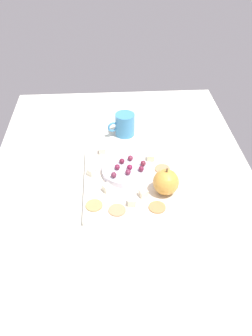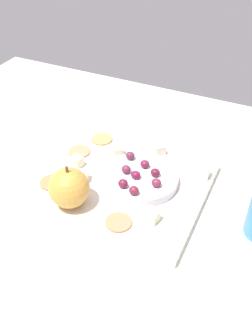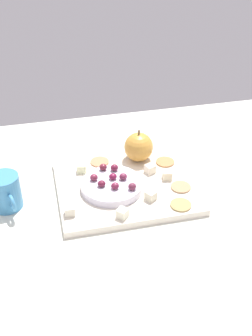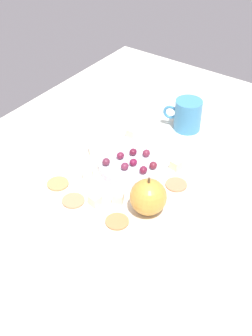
{
  "view_description": "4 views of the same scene",
  "coord_description": "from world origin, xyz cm",
  "px_view_note": "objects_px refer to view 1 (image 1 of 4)",
  "views": [
    {
      "loc": [
        81.87,
        -4.17,
        78.11
      ],
      "look_at": [
        -1.94,
        1.06,
        9.99
      ],
      "focal_mm": 37.34,
      "sensor_mm": 36.0,
      "label": 1
    },
    {
      "loc": [
        -25.73,
        54.66,
        57.25
      ],
      "look_at": [
        -1.37,
        3.24,
        11.22
      ],
      "focal_mm": 40.38,
      "sensor_mm": 36.0,
      "label": 2
    },
    {
      "loc": [
        -18.53,
        -78.62,
        68.67
      ],
      "look_at": [
        0.66,
        4.14,
        10.07
      ],
      "focal_mm": 44.6,
      "sensor_mm": 36.0,
      "label": 3
    },
    {
      "loc": [
        65.11,
        48.67,
        73.37
      ],
      "look_at": [
        0.43,
        2.7,
        10.13
      ],
      "focal_mm": 48.54,
      "sensor_mm": 36.0,
      "label": 4
    }
  ],
  "objects_px": {
    "apple_whole": "(166,182)",
    "cheese_cube_0": "(151,157)",
    "cracker_0": "(94,205)",
    "cheese_cube_4": "(132,202)",
    "cracker_1": "(162,169)",
    "grape_6": "(114,175)",
    "cracker_2": "(117,210)",
    "grape_4": "(141,169)",
    "cheese_cube_2": "(107,188)",
    "grape_7": "(130,167)",
    "grape_1": "(128,172)",
    "cup": "(125,125)",
    "grape_3": "(130,158)",
    "grape_0": "(123,161)",
    "cracker_3": "(157,207)",
    "cheese_cube_1": "(92,172)",
    "grape_5": "(143,163)",
    "serving_dish": "(126,170)",
    "platter": "(131,183)",
    "cheese_cube_5": "(102,150)",
    "cheese_cube_3": "(143,193)",
    "grape_2": "(117,167)"
  },
  "relations": [
    {
      "from": "grape_3",
      "to": "grape_6",
      "type": "xyz_separation_m",
      "value": [
        0.08,
        -0.06,
        0.0
      ]
    },
    {
      "from": "platter",
      "to": "cheese_cube_5",
      "type": "bearing_deg",
      "value": -150.13
    },
    {
      "from": "apple_whole",
      "to": "cheese_cube_0",
      "type": "height_order",
      "value": "apple_whole"
    },
    {
      "from": "apple_whole",
      "to": "cracker_0",
      "type": "xyz_separation_m",
      "value": [
        0.05,
        -0.21,
        -0.04
      ]
    },
    {
      "from": "cup",
      "to": "cracker_2",
      "type": "bearing_deg",
      "value": -6.31
    },
    {
      "from": "apple_whole",
      "to": "grape_5",
      "type": "bearing_deg",
      "value": -152.29
    },
    {
      "from": "cracker_1",
      "to": "grape_0",
      "type": "height_order",
      "value": "grape_0"
    },
    {
      "from": "grape_0",
      "to": "cheese_cube_1",
      "type": "bearing_deg",
      "value": -74.15
    },
    {
      "from": "cheese_cube_0",
      "to": "cracker_3",
      "type": "relative_size",
      "value": 0.45
    },
    {
      "from": "cheese_cube_2",
      "to": "grape_7",
      "type": "height_order",
      "value": "grape_7"
    },
    {
      "from": "grape_6",
      "to": "apple_whole",
      "type": "bearing_deg",
      "value": 70.21
    },
    {
      "from": "cracker_0",
      "to": "grape_2",
      "type": "bearing_deg",
      "value": 152.48
    },
    {
      "from": "cracker_2",
      "to": "grape_4",
      "type": "relative_size",
      "value": 2.54
    },
    {
      "from": "cheese_cube_1",
      "to": "cup",
      "type": "height_order",
      "value": "cup"
    },
    {
      "from": "cheese_cube_4",
      "to": "cracker_1",
      "type": "xyz_separation_m",
      "value": [
        -0.15,
        0.11,
        -0.01
      ]
    },
    {
      "from": "cheese_cube_4",
      "to": "platter",
      "type": "bearing_deg",
      "value": 177.9
    },
    {
      "from": "cracker_2",
      "to": "grape_0",
      "type": "bearing_deg",
      "value": 171.69
    },
    {
      "from": "serving_dish",
      "to": "cracker_3",
      "type": "distance_m",
      "value": 0.18
    },
    {
      "from": "apple_whole",
      "to": "cheese_cube_4",
      "type": "distance_m",
      "value": 0.12
    },
    {
      "from": "cracker_2",
      "to": "cup",
      "type": "distance_m",
      "value": 0.42
    },
    {
      "from": "cheese_cube_5",
      "to": "cracker_0",
      "type": "relative_size",
      "value": 0.45
    },
    {
      "from": "cheese_cube_0",
      "to": "grape_0",
      "type": "relative_size",
      "value": 1.16
    },
    {
      "from": "cheese_cube_1",
      "to": "cheese_cube_4",
      "type": "xyz_separation_m",
      "value": [
        0.14,
        0.12,
        0.0
      ]
    },
    {
      "from": "grape_1",
      "to": "grape_0",
      "type": "bearing_deg",
      "value": -168.19
    },
    {
      "from": "cheese_cube_4",
      "to": "cracker_0",
      "type": "relative_size",
      "value": 0.45
    },
    {
      "from": "platter",
      "to": "cracker_3",
      "type": "distance_m",
      "value": 0.14
    },
    {
      "from": "serving_dish",
      "to": "grape_2",
      "type": "distance_m",
      "value": 0.03
    },
    {
      "from": "platter",
      "to": "grape_4",
      "type": "xyz_separation_m",
      "value": [
        -0.02,
        0.03,
        0.04
      ]
    },
    {
      "from": "grape_3",
      "to": "grape_7",
      "type": "relative_size",
      "value": 1.0
    },
    {
      "from": "cracker_1",
      "to": "cracker_2",
      "type": "relative_size",
      "value": 1.0
    },
    {
      "from": "serving_dish",
      "to": "grape_7",
      "type": "bearing_deg",
      "value": 65.15
    },
    {
      "from": "cracker_2",
      "to": "grape_1",
      "type": "distance_m",
      "value": 0.14
    },
    {
      "from": "grape_7",
      "to": "cheese_cube_1",
      "type": "bearing_deg",
      "value": -91.63
    },
    {
      "from": "cheese_cube_1",
      "to": "cracker_3",
      "type": "xyz_separation_m",
      "value": [
        0.16,
        0.19,
        -0.01
      ]
    },
    {
      "from": "grape_5",
      "to": "platter",
      "type": "bearing_deg",
      "value": -41.56
    },
    {
      "from": "serving_dish",
      "to": "platter",
      "type": "bearing_deg",
      "value": 19.31
    },
    {
      "from": "cracker_3",
      "to": "grape_5",
      "type": "bearing_deg",
      "value": -172.22
    },
    {
      "from": "cracker_2",
      "to": "cup",
      "type": "xyz_separation_m",
      "value": [
        -0.41,
        0.05,
        0.02
      ]
    },
    {
      "from": "grape_4",
      "to": "grape_5",
      "type": "distance_m",
      "value": 0.03
    },
    {
      "from": "serving_dish",
      "to": "grape_0",
      "type": "relative_size",
      "value": 7.82
    },
    {
      "from": "cracker_3",
      "to": "cracker_1",
      "type": "bearing_deg",
      "value": 166.84
    },
    {
      "from": "serving_dish",
      "to": "grape_4",
      "type": "relative_size",
      "value": 7.82
    },
    {
      "from": "cheese_cube_2",
      "to": "cracker_3",
      "type": "height_order",
      "value": "cheese_cube_2"
    },
    {
      "from": "cheese_cube_3",
      "to": "grape_4",
      "type": "relative_size",
      "value": 1.16
    },
    {
      "from": "grape_0",
      "to": "grape_4",
      "type": "distance_m",
      "value": 0.07
    },
    {
      "from": "cheese_cube_1",
      "to": "grape_5",
      "type": "relative_size",
      "value": 1.16
    },
    {
      "from": "cracker_3",
      "to": "grape_1",
      "type": "height_order",
      "value": "grape_1"
    },
    {
      "from": "cheese_cube_1",
      "to": "cheese_cube_5",
      "type": "bearing_deg",
      "value": 162.48
    },
    {
      "from": "cracker_1",
      "to": "grape_6",
      "type": "relative_size",
      "value": 2.54
    },
    {
      "from": "cheese_cube_1",
      "to": "grape_1",
      "type": "bearing_deg",
      "value": 76.35
    }
  ]
}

